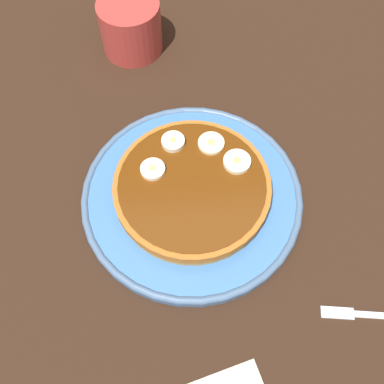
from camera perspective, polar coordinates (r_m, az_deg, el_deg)
The scene contains 9 objects.
ground_plane at distance 55.89cm, azimuth -0.00°, elevation -1.65°, with size 140.00×140.00×3.00cm, color black.
plate at distance 53.80cm, azimuth -0.00°, elevation -0.52°, with size 26.47×26.47×1.58cm.
pancake_stack at distance 52.37cm, azimuth -0.07°, elevation 0.64°, with size 18.30×18.90×2.61cm.
banana_slice_0 at distance 52.01cm, azimuth -5.01°, elevation 2.86°, with size 2.89×2.89×0.80cm.
banana_slice_1 at distance 52.60cm, azimuth 5.74°, elevation 3.82°, with size 3.23×3.23×0.85cm.
banana_slice_2 at distance 53.87cm, azimuth -2.42°, elevation 6.37°, with size 2.81×2.81×0.96cm.
banana_slice_3 at distance 53.89cm, azimuth 2.45°, elevation 6.16°, with size 3.17×3.17×0.71cm.
coffee_mug at distance 68.44cm, azimuth -7.82°, elevation 20.38°, with size 11.84×8.73×7.54cm.
fork at distance 53.09cm, azimuth 22.20°, elevation -14.28°, with size 2.85×13.01×0.50cm.
Camera 1 is at (-25.17, 2.01, 48.36)cm, focal length 41.94 mm.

